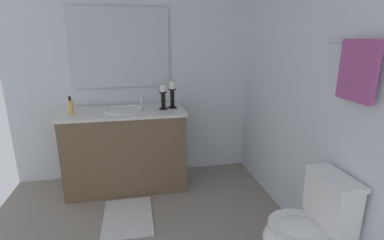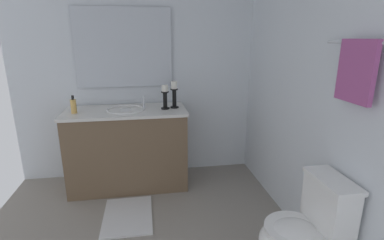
{
  "view_description": "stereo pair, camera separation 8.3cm",
  "coord_description": "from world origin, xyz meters",
  "views": [
    {
      "loc": [
        1.91,
        0.0,
        1.6
      ],
      "look_at": [
        -0.36,
        0.46,
        0.93
      ],
      "focal_mm": 26.93,
      "sensor_mm": 36.0,
      "label": 1
    },
    {
      "loc": [
        1.92,
        0.09,
        1.6
      ],
      "look_at": [
        -0.36,
        0.46,
        0.93
      ],
      "focal_mm": 26.93,
      "sensor_mm": 36.0,
      "label": 2
    }
  ],
  "objects": [
    {
      "name": "sink_basin",
      "position": [
        -1.08,
        -0.12,
        0.83
      ],
      "size": [
        0.4,
        0.4,
        0.24
      ],
      "color": "white",
      "rests_on": "vanity_cabinet"
    },
    {
      "name": "candle_holder_tall",
      "position": [
        -1.09,
        0.39,
        1.02
      ],
      "size": [
        0.09,
        0.09,
        0.29
      ],
      "color": "black",
      "rests_on": "vanity_cabinet"
    },
    {
      "name": "toilet",
      "position": [
        0.46,
        1.07,
        0.37
      ],
      "size": [
        0.39,
        0.54,
        0.75
      ],
      "color": "white",
      "rests_on": "ground"
    },
    {
      "name": "towel_near_vanity",
      "position": [
        0.45,
        1.27,
        1.41
      ],
      "size": [
        0.28,
        0.03,
        0.36
      ],
      "primitive_type": "cube",
      "color": "#A54C8C",
      "rests_on": "towel_bar"
    },
    {
      "name": "towel_bar",
      "position": [
        0.45,
        1.29,
        1.57
      ],
      "size": [
        0.63,
        0.02,
        0.02
      ],
      "primitive_type": "cylinder",
      "rotation": [
        0.0,
        1.57,
        0.0
      ],
      "color": "silver"
    },
    {
      "name": "candle_holder_short",
      "position": [
        -1.06,
        0.29,
        1.0
      ],
      "size": [
        0.09,
        0.09,
        0.25
      ],
      "color": "black",
      "rests_on": "vanity_cabinet"
    },
    {
      "name": "soap_bottle",
      "position": [
        -1.02,
        -0.63,
        0.94
      ],
      "size": [
        0.06,
        0.06,
        0.18
      ],
      "color": "#E5B259",
      "rests_on": "vanity_cabinet"
    },
    {
      "name": "vanity_cabinet",
      "position": [
        -1.08,
        -0.12,
        0.43
      ],
      "size": [
        0.58,
        1.27,
        0.86
      ],
      "color": "brown",
      "rests_on": "ground"
    },
    {
      "name": "wall_back",
      "position": [
        0.0,
        1.35,
        1.23
      ],
      "size": [
        2.81,
        0.04,
        2.45
      ],
      "primitive_type": "cube",
      "color": "silver",
      "rests_on": "ground"
    },
    {
      "name": "mirror",
      "position": [
        -1.36,
        -0.12,
        1.49
      ],
      "size": [
        0.02,
        1.04,
        0.84
      ],
      "primitive_type": "cube",
      "color": "silver"
    },
    {
      "name": "wall_left",
      "position": [
        -1.41,
        0.0,
        1.23
      ],
      "size": [
        0.04,
        2.7,
        2.45
      ],
      "primitive_type": "cube",
      "color": "silver",
      "rests_on": "ground"
    },
    {
      "name": "bath_mat",
      "position": [
        -0.46,
        -0.12,
        0.01
      ],
      "size": [
        0.6,
        0.44,
        0.02
      ],
      "primitive_type": "cube",
      "color": "silver",
      "rests_on": "ground"
    }
  ]
}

